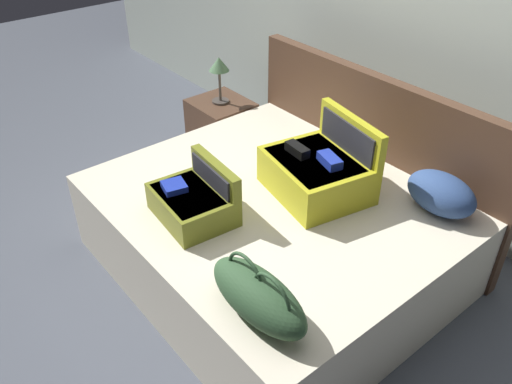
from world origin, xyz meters
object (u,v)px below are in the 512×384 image
(bed, at_px, (272,234))
(hard_case_large, at_px, (318,171))
(nightstand, at_px, (222,130))
(table_lamp, at_px, (219,68))
(hard_case_medium, at_px, (194,201))
(duffel_bag, at_px, (258,296))
(pillow_near_headboard, at_px, (441,193))

(bed, xyz_separation_m, hard_case_large, (0.10, 0.24, 0.39))
(nightstand, distance_m, table_lamp, 0.51)
(nightstand, bearing_deg, hard_case_medium, -41.62)
(duffel_bag, relative_size, nightstand, 1.11)
(nightstand, bearing_deg, hard_case_large, -12.70)
(hard_case_medium, height_order, table_lamp, table_lamp)
(hard_case_medium, xyz_separation_m, table_lamp, (-1.09, 0.96, 0.15))
(duffel_bag, distance_m, nightstand, 2.19)
(pillow_near_headboard, bearing_deg, table_lamp, -177.58)
(nightstand, height_order, table_lamp, table_lamp)
(hard_case_medium, bearing_deg, pillow_near_headboard, 58.42)
(hard_case_large, xyz_separation_m, nightstand, (-1.33, 0.30, -0.40))
(hard_case_medium, xyz_separation_m, pillow_near_headboard, (0.79, 1.04, 0.01))
(bed, distance_m, duffel_bag, 0.92)
(bed, bearing_deg, pillow_near_headboard, 44.25)
(nightstand, bearing_deg, table_lamp, 0.00)
(pillow_near_headboard, relative_size, nightstand, 0.81)
(bed, xyz_separation_m, duffel_bag, (0.59, -0.60, 0.36))
(bed, xyz_separation_m, nightstand, (-1.23, 0.54, -0.01))
(duffel_bag, distance_m, pillow_near_headboard, 1.22)
(nightstand, relative_size, table_lamp, 1.38)
(pillow_near_headboard, bearing_deg, bed, -135.75)
(bed, bearing_deg, hard_case_large, 67.75)
(bed, relative_size, duffel_bag, 3.51)
(hard_case_large, bearing_deg, table_lamp, 178.82)
(duffel_bag, bearing_deg, bed, 134.89)
(duffel_bag, height_order, nightstand, duffel_bag)
(hard_case_medium, xyz_separation_m, nightstand, (-1.09, 0.96, -0.36))
(duffel_bag, relative_size, pillow_near_headboard, 1.37)
(duffel_bag, bearing_deg, hard_case_medium, 166.60)
(hard_case_large, bearing_deg, hard_case_medium, -98.89)
(pillow_near_headboard, bearing_deg, nightstand, -177.58)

